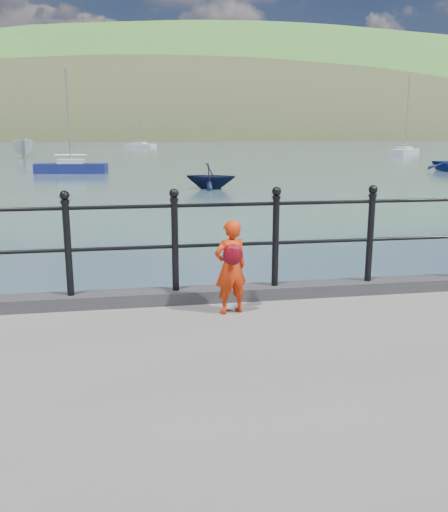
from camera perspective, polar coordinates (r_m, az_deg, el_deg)
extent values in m
plane|color=#2D4251|center=(7.04, -0.01, -12.00)|extent=(600.00, 600.00, 0.00)
cube|color=#28282B|center=(6.51, 0.21, -3.96)|extent=(60.00, 0.30, 0.15)
cylinder|color=black|center=(6.36, 0.22, 1.21)|extent=(18.00, 0.04, 0.04)
cylinder|color=black|center=(6.28, 0.22, 5.43)|extent=(18.00, 0.04, 0.04)
cylinder|color=black|center=(6.32, -16.09, 0.60)|extent=(0.08, 0.08, 1.05)
sphere|color=black|center=(6.22, -16.45, 6.14)|extent=(0.11, 0.11, 0.11)
cylinder|color=black|center=(6.29, -5.17, 1.01)|extent=(0.08, 0.08, 1.05)
sphere|color=black|center=(6.19, -5.29, 6.59)|extent=(0.11, 0.11, 0.11)
cylinder|color=black|center=(6.49, 5.44, 1.39)|extent=(0.08, 0.08, 1.05)
sphere|color=black|center=(6.40, 5.56, 6.79)|extent=(0.11, 0.11, 0.11)
cylinder|color=black|center=(6.90, 15.12, 1.68)|extent=(0.08, 0.08, 1.05)
sphere|color=black|center=(6.81, 15.42, 6.76)|extent=(0.11, 0.11, 0.11)
ellipsoid|color=#333A21|center=(203.22, -3.74, 7.83)|extent=(400.00, 100.00, 88.00)
ellipsoid|color=#387026|center=(270.03, 3.46, 6.59)|extent=(600.00, 180.00, 156.00)
cube|color=silver|center=(190.33, -20.45, 12.26)|extent=(9.00, 6.00, 6.00)
cube|color=#4C4744|center=(190.38, -20.55, 13.46)|extent=(9.50, 6.50, 2.00)
cube|color=silver|center=(187.60, -13.37, 12.71)|extent=(9.00, 6.00, 6.00)
cube|color=#4C4744|center=(187.65, -13.43, 13.93)|extent=(9.50, 6.50, 2.00)
cube|color=silver|center=(188.25, -3.98, 13.03)|extent=(9.00, 6.00, 6.00)
cube|color=#4C4744|center=(188.30, -4.00, 14.24)|extent=(9.50, 6.50, 2.00)
cube|color=silver|center=(192.87, 4.24, 13.02)|extent=(9.00, 6.00, 6.00)
cube|color=#4C4744|center=(192.91, 4.26, 14.21)|extent=(9.50, 6.50, 2.00)
imported|color=red|center=(5.93, 0.70, -1.19)|extent=(0.43, 0.34, 1.05)
ellipsoid|color=red|center=(5.77, 0.94, 0.11)|extent=(0.22, 0.11, 0.23)
imported|color=silver|center=(65.63, -20.36, 10.60)|extent=(3.43, 5.95, 2.17)
imported|color=black|center=(28.59, -1.42, 8.42)|extent=(3.15, 2.94, 1.35)
cube|color=navy|center=(40.80, -15.76, 8.73)|extent=(5.16, 2.26, 0.90)
cube|color=beige|center=(40.77, -15.80, 9.43)|extent=(1.88, 1.35, 0.50)
cylinder|color=#A5A5A8|center=(40.72, -16.08, 13.91)|extent=(0.10, 0.10, 6.48)
cylinder|color=#A5A5A8|center=(40.75, -15.85, 10.20)|extent=(2.23, 0.37, 0.06)
cube|color=beige|center=(74.19, 18.44, 10.29)|extent=(6.25, 6.33, 0.90)
cube|color=beige|center=(74.17, 18.47, 10.67)|extent=(2.66, 2.68, 0.50)
cylinder|color=#A5A5A8|center=(74.17, 18.72, 14.10)|extent=(0.10, 0.10, 9.00)
cylinder|color=#A5A5A8|center=(74.15, 18.50, 11.10)|extent=(2.24, 2.29, 0.06)
cube|color=silver|center=(99.84, -8.80, 11.33)|extent=(5.75, 5.39, 0.90)
cube|color=beige|center=(99.83, -8.81, 11.62)|extent=(2.44, 2.36, 0.50)
cylinder|color=#A5A5A8|center=(99.82, -8.89, 13.91)|extent=(0.10, 0.10, 8.09)
cylinder|color=#A5A5A8|center=(99.82, -8.82, 11.94)|extent=(2.08, 1.86, 0.06)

